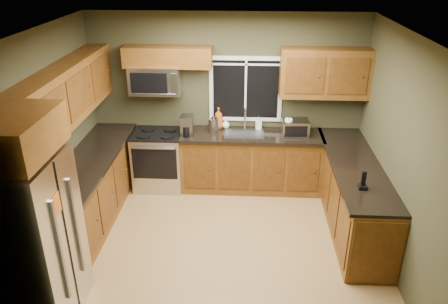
# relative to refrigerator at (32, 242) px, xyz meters

# --- Properties ---
(floor) EXTENTS (4.20, 4.20, 0.00)m
(floor) POSITION_rel_refrigerator_xyz_m (1.74, 1.30, -0.90)
(floor) COLOR olive
(floor) RESTS_ON ground
(ceiling) EXTENTS (4.20, 4.20, 0.00)m
(ceiling) POSITION_rel_refrigerator_xyz_m (1.74, 1.30, 1.80)
(ceiling) COLOR white
(ceiling) RESTS_ON back_wall
(back_wall) EXTENTS (4.20, 0.00, 4.20)m
(back_wall) POSITION_rel_refrigerator_xyz_m (1.74, 3.10, 0.45)
(back_wall) COLOR #393922
(back_wall) RESTS_ON ground
(front_wall) EXTENTS (4.20, 0.00, 4.20)m
(front_wall) POSITION_rel_refrigerator_xyz_m (1.74, -0.50, 0.45)
(front_wall) COLOR #393922
(front_wall) RESTS_ON ground
(left_wall) EXTENTS (0.00, 3.60, 3.60)m
(left_wall) POSITION_rel_refrigerator_xyz_m (-0.36, 1.30, 0.45)
(left_wall) COLOR #393922
(left_wall) RESTS_ON ground
(right_wall) EXTENTS (0.00, 3.60, 3.60)m
(right_wall) POSITION_rel_refrigerator_xyz_m (3.84, 1.30, 0.45)
(right_wall) COLOR #393922
(right_wall) RESTS_ON ground
(window) EXTENTS (1.12, 0.03, 1.02)m
(window) POSITION_rel_refrigerator_xyz_m (2.04, 3.08, 0.65)
(window) COLOR white
(window) RESTS_ON back_wall
(base_cabinets_left) EXTENTS (0.60, 2.65, 0.90)m
(base_cabinets_left) POSITION_rel_refrigerator_xyz_m (-0.06, 1.78, -0.45)
(base_cabinets_left) COLOR brown
(base_cabinets_left) RESTS_ON ground
(countertop_left) EXTENTS (0.65, 2.65, 0.04)m
(countertop_left) POSITION_rel_refrigerator_xyz_m (-0.04, 1.78, 0.02)
(countertop_left) COLOR black
(countertop_left) RESTS_ON base_cabinets_left
(base_cabinets_back) EXTENTS (2.17, 0.60, 0.90)m
(base_cabinets_back) POSITION_rel_refrigerator_xyz_m (2.15, 2.80, -0.45)
(base_cabinets_back) COLOR brown
(base_cabinets_back) RESTS_ON ground
(countertop_back) EXTENTS (2.17, 0.65, 0.04)m
(countertop_back) POSITION_rel_refrigerator_xyz_m (2.15, 2.78, 0.02)
(countertop_back) COLOR black
(countertop_back) RESTS_ON base_cabinets_back
(base_cabinets_peninsula) EXTENTS (0.60, 2.52, 0.90)m
(base_cabinets_peninsula) POSITION_rel_refrigerator_xyz_m (3.54, 1.84, -0.45)
(base_cabinets_peninsula) COLOR brown
(base_cabinets_peninsula) RESTS_ON ground
(countertop_peninsula) EXTENTS (0.65, 2.50, 0.04)m
(countertop_peninsula) POSITION_rel_refrigerator_xyz_m (3.51, 1.85, 0.02)
(countertop_peninsula) COLOR black
(countertop_peninsula) RESTS_ON base_cabinets_peninsula
(upper_cabinets_left) EXTENTS (0.33, 2.65, 0.72)m
(upper_cabinets_left) POSITION_rel_refrigerator_xyz_m (-0.20, 1.78, 0.96)
(upper_cabinets_left) COLOR brown
(upper_cabinets_left) RESTS_ON left_wall
(upper_cabinets_back_left) EXTENTS (1.30, 0.33, 0.30)m
(upper_cabinets_back_left) POSITION_rel_refrigerator_xyz_m (0.89, 2.94, 1.17)
(upper_cabinets_back_left) COLOR brown
(upper_cabinets_back_left) RESTS_ON back_wall
(upper_cabinets_back_right) EXTENTS (1.30, 0.33, 0.72)m
(upper_cabinets_back_right) POSITION_rel_refrigerator_xyz_m (3.19, 2.94, 0.96)
(upper_cabinets_back_right) COLOR brown
(upper_cabinets_back_right) RESTS_ON back_wall
(upper_cabinet_over_fridge) EXTENTS (0.72, 0.90, 0.38)m
(upper_cabinet_over_fridge) POSITION_rel_refrigerator_xyz_m (-0.00, 0.00, 1.13)
(upper_cabinet_over_fridge) COLOR brown
(upper_cabinet_over_fridge) RESTS_ON left_wall
(refrigerator) EXTENTS (0.74, 0.90, 1.80)m
(refrigerator) POSITION_rel_refrigerator_xyz_m (0.00, 0.00, 0.00)
(refrigerator) COLOR #B7B7BC
(refrigerator) RESTS_ON ground
(range) EXTENTS (0.76, 0.69, 0.94)m
(range) POSITION_rel_refrigerator_xyz_m (0.69, 2.77, -0.43)
(range) COLOR #B7B7BC
(range) RESTS_ON ground
(microwave) EXTENTS (0.76, 0.41, 0.42)m
(microwave) POSITION_rel_refrigerator_xyz_m (0.69, 2.91, 0.83)
(microwave) COLOR #B7B7BC
(microwave) RESTS_ON back_wall
(sink) EXTENTS (0.60, 0.42, 0.36)m
(sink) POSITION_rel_refrigerator_xyz_m (2.04, 2.79, 0.05)
(sink) COLOR slate
(sink) RESTS_ON countertop_back
(toaster_oven) EXTENTS (0.40, 0.32, 0.24)m
(toaster_oven) POSITION_rel_refrigerator_xyz_m (2.80, 2.76, 0.16)
(toaster_oven) COLOR #B7B7BC
(toaster_oven) RESTS_ON countertop_back
(coffee_maker) EXTENTS (0.19, 0.25, 0.30)m
(coffee_maker) POSITION_rel_refrigerator_xyz_m (1.17, 2.69, 0.18)
(coffee_maker) COLOR slate
(coffee_maker) RESTS_ON countertop_back
(kettle) EXTENTS (0.20, 0.20, 0.28)m
(kettle) POSITION_rel_refrigerator_xyz_m (1.56, 2.80, 0.17)
(kettle) COLOR #B7B7BC
(kettle) RESTS_ON countertop_back
(paper_towel_roll) EXTENTS (0.13, 0.13, 0.29)m
(paper_towel_roll) POSITION_rel_refrigerator_xyz_m (2.69, 2.75, 0.17)
(paper_towel_roll) COLOR white
(paper_towel_roll) RESTS_ON countertop_back
(soap_bottle_a) EXTENTS (0.15, 0.15, 0.33)m
(soap_bottle_a) POSITION_rel_refrigerator_xyz_m (1.63, 3.00, 0.21)
(soap_bottle_a) COLOR orange
(soap_bottle_a) RESTS_ON countertop_back
(soap_bottle_b) EXTENTS (0.10, 0.10, 0.19)m
(soap_bottle_b) POSITION_rel_refrigerator_xyz_m (2.25, 3.00, 0.13)
(soap_bottle_b) COLOR white
(soap_bottle_b) RESTS_ON countertop_back
(soap_bottle_c) EXTENTS (0.15, 0.15, 0.15)m
(soap_bottle_c) POSITION_rel_refrigerator_xyz_m (1.74, 3.00, 0.11)
(soap_bottle_c) COLOR white
(soap_bottle_c) RESTS_ON countertop_back
(cordless_phone) EXTENTS (0.10, 0.10, 0.22)m
(cordless_phone) POSITION_rel_refrigerator_xyz_m (3.45, 1.17, 0.11)
(cordless_phone) COLOR black
(cordless_phone) RESTS_ON countertop_peninsula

